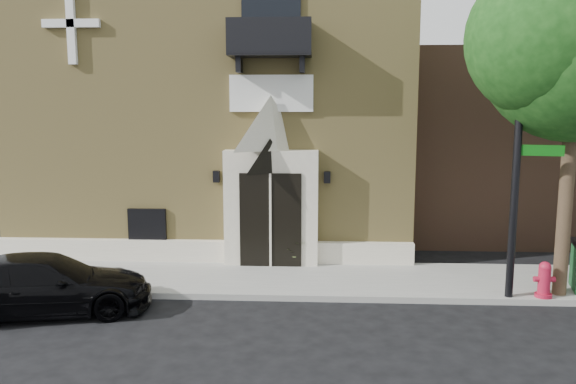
% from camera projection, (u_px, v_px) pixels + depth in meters
% --- Properties ---
extents(ground, '(120.00, 120.00, 0.00)m').
position_uv_depth(ground, '(305.00, 302.00, 13.14)').
color(ground, black).
rests_on(ground, ground).
extents(sidewalk, '(42.00, 3.00, 0.15)m').
position_uv_depth(sidewalk, '(344.00, 280.00, 14.56)').
color(sidewalk, gray).
rests_on(sidewalk, ground).
extents(church, '(12.20, 11.01, 9.30)m').
position_uv_depth(church, '(228.00, 105.00, 20.47)').
color(church, tan).
rests_on(church, ground).
extents(black_sedan, '(4.84, 2.89, 1.31)m').
position_uv_depth(black_sedan, '(45.00, 285.00, 12.31)').
color(black_sedan, black).
rests_on(black_sedan, ground).
extents(street_sign, '(1.02, 1.21, 6.61)m').
position_uv_depth(street_sign, '(518.00, 154.00, 12.59)').
color(street_sign, black).
rests_on(street_sign, sidewalk).
extents(fire_hydrant, '(0.48, 0.38, 0.84)m').
position_uv_depth(fire_hydrant, '(544.00, 280.00, 12.97)').
color(fire_hydrant, '#A71631').
rests_on(fire_hydrant, sidewalk).
extents(planter, '(0.70, 0.63, 0.68)m').
position_uv_depth(planter, '(295.00, 253.00, 15.69)').
color(planter, '#5B7138').
rests_on(planter, sidewalk).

